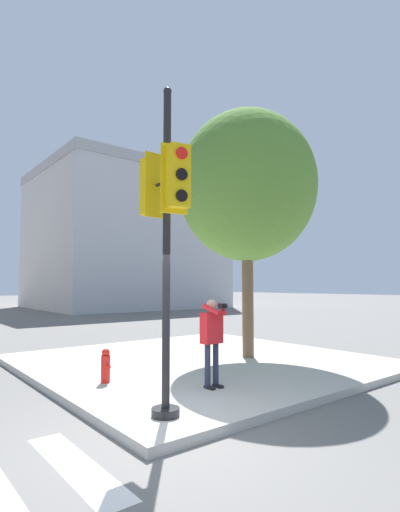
{
  "coord_description": "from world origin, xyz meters",
  "views": [
    {
      "loc": [
        -3.03,
        -4.62,
        2.05
      ],
      "look_at": [
        1.13,
        0.55,
        2.53
      ],
      "focal_mm": 28.0,
      "sensor_mm": 36.0,
      "label": 1
    }
  ],
  "objects_px": {
    "street_tree": "(247,186)",
    "fire_hydrant": "(106,366)",
    "person_photographer": "(212,334)",
    "traffic_signal_pole": "(165,217)"
  },
  "relations": [
    {
      "from": "traffic_signal_pole",
      "to": "person_photographer",
      "type": "height_order",
      "value": "traffic_signal_pole"
    },
    {
      "from": "traffic_signal_pole",
      "to": "fire_hydrant",
      "type": "bearing_deg",
      "value": 84.41
    },
    {
      "from": "person_photographer",
      "to": "street_tree",
      "type": "bearing_deg",
      "value": 32.72
    },
    {
      "from": "person_photographer",
      "to": "street_tree",
      "type": "relative_size",
      "value": 0.25
    },
    {
      "from": "traffic_signal_pole",
      "to": "street_tree",
      "type": "bearing_deg",
      "value": 30.5
    },
    {
      "from": "person_photographer",
      "to": "street_tree",
      "type": "distance_m",
      "value": 4.9
    },
    {
      "from": "traffic_signal_pole",
      "to": "person_photographer",
      "type": "xyz_separation_m",
      "value": [
        1.61,
        0.8,
        -1.94
      ]
    },
    {
      "from": "person_photographer",
      "to": "fire_hydrant",
      "type": "distance_m",
      "value": 2.21
    },
    {
      "from": "fire_hydrant",
      "to": "traffic_signal_pole",
      "type": "bearing_deg",
      "value": -95.59
    },
    {
      "from": "street_tree",
      "to": "fire_hydrant",
      "type": "xyz_separation_m",
      "value": [
        -4.17,
        -0.19,
        -4.26
      ]
    }
  ]
}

